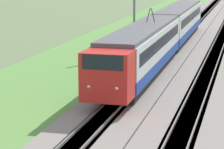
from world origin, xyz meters
TOP-DOWN VIEW (x-y plane):
  - ballast_main at (50.00, 0.00)m, footprint 240.00×4.40m
  - ballast_adjacent at (50.00, -4.48)m, footprint 240.00×4.40m
  - track_main at (50.00, 0.00)m, footprint 240.00×1.57m
  - track_adjacent at (50.00, -4.48)m, footprint 240.00×1.57m
  - grass_verge at (50.00, 5.34)m, footprint 240.00×12.54m
  - passenger_train at (43.29, 0.00)m, footprint 41.00×2.83m
  - catenary_mast_mid at (44.30, 2.94)m, footprint 0.22×2.56m

SIDE VIEW (x-z plane):
  - grass_verge at x=50.00m, z-range 0.00..0.12m
  - ballast_main at x=50.00m, z-range 0.00..0.30m
  - ballast_adjacent at x=50.00m, z-range 0.00..0.30m
  - track_main at x=50.00m, z-range -0.07..0.38m
  - track_adjacent at x=50.00m, z-range -0.07..0.38m
  - passenger_train at x=43.29m, z-range -0.16..4.89m
  - catenary_mast_mid at x=44.30m, z-range 0.14..8.87m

